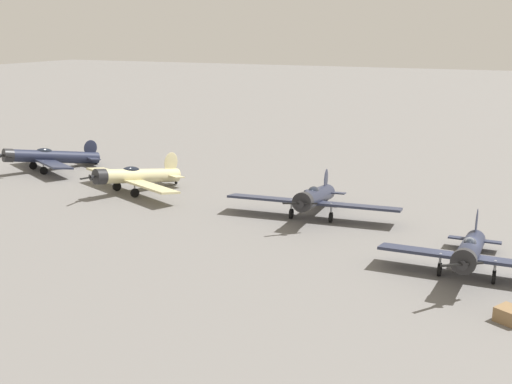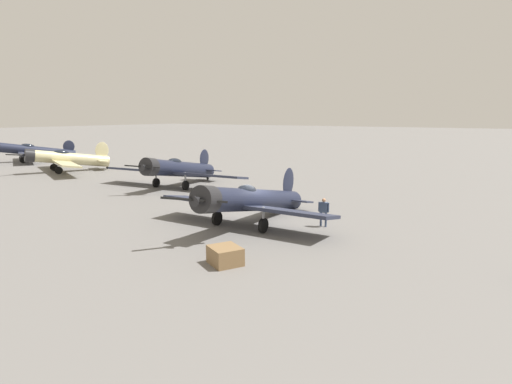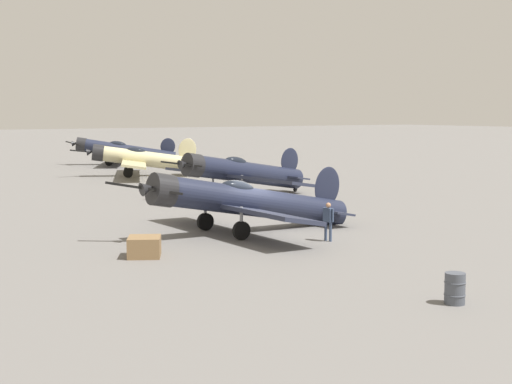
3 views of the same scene
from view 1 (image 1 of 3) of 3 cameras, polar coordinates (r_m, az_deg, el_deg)
The scene contains 6 objects.
ground_plane at distance 41.44m, azimuth 18.61°, elevation -6.62°, with size 400.00×400.00×0.00m, color slate.
airplane_foreground at distance 40.49m, azimuth 18.71°, elevation -5.04°, with size 10.58×11.90×3.10m.
airplane_mid_apron at distance 49.67m, azimuth 5.28°, elevation -0.53°, with size 13.69×10.38×3.09m.
airplane_far_line at distance 57.99m, azimuth -10.89°, elevation 1.39°, with size 12.53×10.14×3.25m.
airplane_outer_stand at distance 69.26m, azimuth -18.16°, elevation 3.02°, with size 10.59×9.89×2.84m.
equipment_crate at distance 34.98m, azimuth 22.00°, elevation -10.27°, with size 1.73×1.68×0.76m.
Camera 1 is at (3.15, -38.71, 14.46)m, focal length 44.35 mm.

